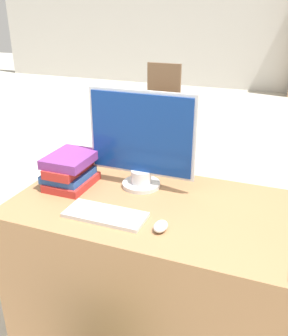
{
  "coord_description": "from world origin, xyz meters",
  "views": [
    {
      "loc": [
        0.44,
        -1.01,
        1.54
      ],
      "look_at": [
        -0.08,
        0.32,
        0.92
      ],
      "focal_mm": 40.0,
      "sensor_mm": 36.0,
      "label": 1
    }
  ],
  "objects_px": {
    "mouse": "(161,226)",
    "far_chair": "(161,97)",
    "book_stack": "(70,170)",
    "keyboard": "(105,215)",
    "monitor": "(141,141)"
  },
  "relations": [
    {
      "from": "monitor",
      "to": "far_chair",
      "type": "height_order",
      "value": "monitor"
    },
    {
      "from": "mouse",
      "to": "book_stack",
      "type": "xyz_separation_m",
      "value": [
        -0.54,
        0.22,
        0.06
      ]
    },
    {
      "from": "keyboard",
      "to": "mouse",
      "type": "xyz_separation_m",
      "value": [
        0.25,
        -0.01,
        0.01
      ]
    },
    {
      "from": "monitor",
      "to": "keyboard",
      "type": "height_order",
      "value": "monitor"
    },
    {
      "from": "book_stack",
      "to": "far_chair",
      "type": "bearing_deg",
      "value": 100.86
    },
    {
      "from": "book_stack",
      "to": "far_chair",
      "type": "relative_size",
      "value": 0.31
    },
    {
      "from": "mouse",
      "to": "far_chair",
      "type": "distance_m",
      "value": 3.45
    },
    {
      "from": "monitor",
      "to": "mouse",
      "type": "height_order",
      "value": "monitor"
    },
    {
      "from": "mouse",
      "to": "book_stack",
      "type": "relative_size",
      "value": 0.29
    },
    {
      "from": "keyboard",
      "to": "book_stack",
      "type": "relative_size",
      "value": 1.23
    },
    {
      "from": "monitor",
      "to": "far_chair",
      "type": "relative_size",
      "value": 0.58
    },
    {
      "from": "keyboard",
      "to": "mouse",
      "type": "bearing_deg",
      "value": -3.37
    },
    {
      "from": "monitor",
      "to": "book_stack",
      "type": "bearing_deg",
      "value": -161.33
    },
    {
      "from": "keyboard",
      "to": "mouse",
      "type": "distance_m",
      "value": 0.25
    },
    {
      "from": "monitor",
      "to": "mouse",
      "type": "xyz_separation_m",
      "value": [
        0.21,
        -0.33,
        -0.21
      ]
    }
  ]
}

